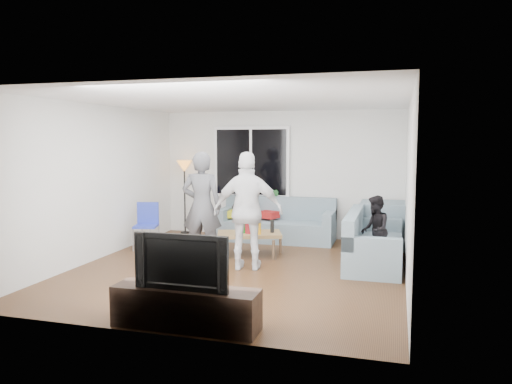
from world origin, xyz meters
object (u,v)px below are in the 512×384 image
(floor_lamp, at_px, (185,197))
(tv_console, at_px, (186,308))
(player_right, at_px, (248,211))
(spectator_right, at_px, (375,230))
(side_chair, at_px, (146,227))
(sofa_back_section, at_px, (276,220))
(player_left, at_px, (202,207))
(coffee_table, at_px, (249,244))
(television, at_px, (185,260))
(spectator_back, at_px, (242,209))
(sofa_right_section, at_px, (375,239))

(floor_lamp, bearing_deg, tv_console, -65.76)
(player_right, xyz_separation_m, tv_console, (0.07, -2.51, -0.69))
(floor_lamp, distance_m, tv_console, 5.53)
(spectator_right, bearing_deg, tv_console, -35.41)
(side_chair, bearing_deg, floor_lamp, 75.31)
(sofa_back_section, relative_size, side_chair, 2.67)
(player_right, bearing_deg, tv_console, 82.05)
(sofa_back_section, bearing_deg, player_right, -87.48)
(player_left, bearing_deg, side_chair, -28.49)
(sofa_back_section, xyz_separation_m, coffee_table, (-0.16, -1.34, -0.22))
(coffee_table, height_order, television, television)
(floor_lamp, bearing_deg, spectator_back, -8.96)
(spectator_right, bearing_deg, sofa_back_section, -132.36)
(sofa_back_section, relative_size, spectator_back, 1.88)
(sofa_back_section, relative_size, coffee_table, 2.09)
(sofa_right_section, bearing_deg, side_chair, 90.57)
(sofa_back_section, xyz_separation_m, sofa_right_section, (1.98, -1.44, 0.00))
(sofa_back_section, xyz_separation_m, television, (0.17, -4.77, 0.31))
(spectator_right, height_order, tv_console, spectator_right)
(coffee_table, distance_m, spectator_right, 2.17)
(player_right, distance_m, television, 2.52)
(sofa_right_section, bearing_deg, sofa_back_section, 53.98)
(sofa_right_section, xyz_separation_m, player_right, (-1.88, -0.82, 0.49))
(player_right, xyz_separation_m, television, (0.07, -2.51, -0.18))
(sofa_back_section, height_order, spectator_back, spectator_back)
(side_chair, xyz_separation_m, spectator_right, (4.07, 0.09, 0.13))
(sofa_back_section, distance_m, tv_console, 4.78)
(floor_lamp, xyz_separation_m, spectator_right, (4.07, -1.64, -0.22))
(sofa_right_section, bearing_deg, spectator_back, 61.44)
(floor_lamp, relative_size, player_left, 0.86)
(sofa_back_section, height_order, floor_lamp, floor_lamp)
(player_right, bearing_deg, floor_lamp, -58.33)
(sofa_back_section, height_order, spectator_right, spectator_right)
(player_right, bearing_deg, spectator_back, -79.80)
(sofa_back_section, relative_size, player_right, 1.26)
(sofa_back_section, distance_m, spectator_right, 2.42)
(tv_console, bearing_deg, television, 0.00)
(player_left, relative_size, spectator_back, 1.49)
(coffee_table, xyz_separation_m, floor_lamp, (-1.93, 1.59, 0.58))
(sofa_back_section, height_order, coffee_table, sofa_back_section)
(tv_console, distance_m, television, 0.52)
(side_chair, bearing_deg, sofa_right_section, -14.13)
(spectator_right, bearing_deg, television, -35.41)
(player_left, distance_m, television, 2.97)
(spectator_back, bearing_deg, player_right, -53.60)
(side_chair, bearing_deg, spectator_right, -13.49)
(coffee_table, distance_m, side_chair, 1.95)
(sofa_right_section, distance_m, coffee_table, 2.15)
(sofa_right_section, relative_size, player_right, 1.09)
(floor_lamp, xyz_separation_m, television, (2.26, -5.02, -0.04))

